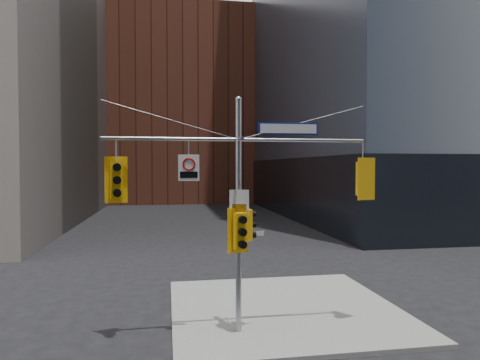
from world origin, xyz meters
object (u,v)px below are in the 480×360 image
object	(u,v)px
traffic_light_east_arm	(363,179)
traffic_light_pole_front	(240,231)
traffic_light_pole_side	(249,225)
traffic_light_west_arm	(117,180)
street_sign_blade	(288,129)
regulatory_sign_arm	(189,167)
signal_assembly	(239,192)

from	to	relation	value
traffic_light_east_arm	traffic_light_pole_front	xyz separation A→B (m)	(-4.01, -0.27, -1.54)
traffic_light_east_arm	traffic_light_pole_side	xyz separation A→B (m)	(-3.69, 0.01, -1.39)
traffic_light_west_arm	street_sign_blade	distance (m)	5.36
traffic_light_pole_side	traffic_light_pole_front	xyz separation A→B (m)	(-0.32, -0.28, -0.14)
traffic_light_west_arm	street_sign_blade	bearing A→B (deg)	-10.02
traffic_light_west_arm	regulatory_sign_arm	bearing A→B (deg)	-10.84
signal_assembly	street_sign_blade	xyz separation A→B (m)	(1.55, 0.00, 1.93)
traffic_light_pole_side	regulatory_sign_arm	distance (m)	2.54
traffic_light_west_arm	traffic_light_east_arm	size ratio (longest dim) A/B	1.02
traffic_light_pole_front	traffic_light_west_arm	bearing A→B (deg)	164.03
signal_assembly	traffic_light_east_arm	world-z (taller)	signal_assembly
traffic_light_east_arm	traffic_light_pole_side	distance (m)	3.94
signal_assembly	street_sign_blade	size ratio (longest dim) A/B	4.26
traffic_light_east_arm	street_sign_blade	size ratio (longest dim) A/B	0.71
traffic_light_west_arm	regulatory_sign_arm	xyz separation A→B (m)	(2.08, -0.03, 0.38)
signal_assembly	traffic_light_east_arm	distance (m)	4.03
traffic_light_pole_side	traffic_light_pole_front	bearing A→B (deg)	122.46
traffic_light_west_arm	street_sign_blade	world-z (taller)	street_sign_blade
traffic_light_west_arm	regulatory_sign_arm	size ratio (longest dim) A/B	1.75
traffic_light_pole_front	traffic_light_east_arm	bearing A→B (deg)	-7.67
traffic_light_pole_side	traffic_light_pole_front	distance (m)	0.45
street_sign_blade	regulatory_sign_arm	bearing A→B (deg)	-177.97
signal_assembly	street_sign_blade	world-z (taller)	signal_assembly
traffic_light_west_arm	regulatory_sign_arm	world-z (taller)	regulatory_sign_arm
traffic_light_east_arm	regulatory_sign_arm	bearing A→B (deg)	-12.10
traffic_light_east_arm	traffic_light_pole_front	bearing A→B (deg)	-8.50
traffic_light_west_arm	traffic_light_pole_side	bearing A→B (deg)	-9.91
traffic_light_west_arm	street_sign_blade	size ratio (longest dim) A/B	0.72
signal_assembly	traffic_light_pole_side	distance (m)	1.06
traffic_light_west_arm	traffic_light_pole_side	size ratio (longest dim) A/B	1.43
traffic_light_east_arm	traffic_light_pole_front	distance (m)	4.30
regulatory_sign_arm	traffic_light_west_arm	bearing A→B (deg)	-174.92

